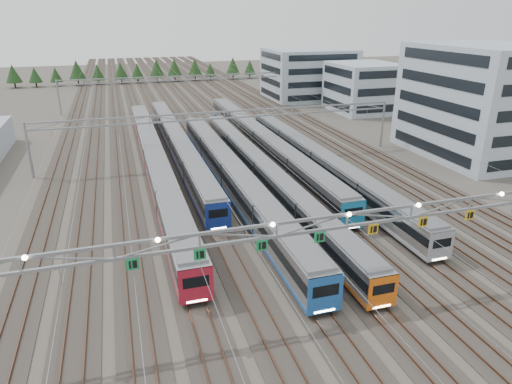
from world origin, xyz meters
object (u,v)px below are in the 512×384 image
object	(u,v)px
train_c	(232,176)
train_d	(263,172)
depot_bldg_south	(483,101)
depot_bldg_mid	(364,87)
train_a	(154,160)
gantry_near	(347,224)
train_b	(178,144)
train_e	(261,141)
train_f	(319,162)
gantry_far	(181,82)
depot_bldg_north	(309,74)
gantry_mid	(224,121)

from	to	relation	value
train_c	train_d	xyz separation A→B (m)	(4.50, 0.81, -0.23)
depot_bldg_south	depot_bldg_mid	world-z (taller)	depot_bldg_south
train_a	gantry_near	size ratio (longest dim) A/B	1.22
train_d	depot_bldg_mid	world-z (taller)	depot_bldg_mid
train_a	train_b	bearing A→B (deg)	59.78
train_d	depot_bldg_south	distance (m)	38.95
train_e	train_b	bearing A→B (deg)	170.96
depot_bldg_south	depot_bldg_mid	distance (m)	37.81
train_d	train_e	bearing A→B (deg)	73.27
train_e	depot_bldg_south	xyz separation A→B (m)	(33.65, -11.02, 6.61)
train_c	train_b	bearing A→B (deg)	104.08
train_a	depot_bldg_south	world-z (taller)	depot_bldg_south
train_f	gantry_far	bearing A→B (deg)	101.40
train_f	gantry_near	size ratio (longest dim) A/B	0.95
train_f	depot_bldg_south	distance (m)	29.99
train_c	depot_bldg_north	size ratio (longest dim) A/B	2.58
train_b	train_c	xyz separation A→B (m)	(4.50, -17.94, 0.09)
train_c	train_e	size ratio (longest dim) A/B	0.89
train_f	depot_bldg_mid	bearing A→B (deg)	53.65
gantry_far	depot_bldg_mid	bearing A→B (deg)	-21.44
train_e	depot_bldg_north	bearing A→B (deg)	58.77
train_e	depot_bldg_mid	bearing A→B (deg)	38.25
train_d	gantry_far	xyz separation A→B (m)	(-2.25, 57.57, 4.47)
train_b	depot_bldg_south	bearing A→B (deg)	-15.60
gantry_mid	depot_bldg_north	bearing A→B (deg)	54.49
train_c	depot_bldg_south	world-z (taller)	depot_bldg_south
train_d	depot_bldg_north	world-z (taller)	depot_bldg_north
train_c	depot_bldg_north	distance (m)	73.14
train_d	train_b	bearing A→B (deg)	117.73
train_a	depot_bldg_mid	bearing A→B (deg)	31.88
train_f	depot_bldg_south	xyz separation A→B (m)	(29.15, 2.17, 6.73)
train_c	gantry_near	distance (m)	27.28
gantry_mid	gantry_far	world-z (taller)	same
train_a	train_f	world-z (taller)	train_a
train_d	train_f	size ratio (longest dim) A/B	1.11
train_f	depot_bldg_north	world-z (taller)	depot_bldg_north
train_d	depot_bldg_mid	distance (m)	56.70
train_a	depot_bldg_north	size ratio (longest dim) A/B	3.13
train_a	gantry_near	xyz separation A→B (m)	(11.20, -36.95, 5.01)
gantry_far	depot_bldg_north	distance (m)	35.44
gantry_near	gantry_mid	xyz separation A→B (m)	(0.05, 40.12, -0.70)
train_a	train_d	xyz separation A→B (m)	(13.50, -9.40, -0.16)
train_c	gantry_near	size ratio (longest dim) A/B	1.01
train_b	train_c	bearing A→B (deg)	-75.92
train_a	train_b	size ratio (longest dim) A/B	1.15
train_d	depot_bldg_north	distance (m)	70.24
train_e	gantry_near	xyz separation A→B (m)	(-6.80, -42.52, 4.99)
train_d	depot_bldg_south	size ratio (longest dim) A/B	2.71
train_f	depot_bldg_south	size ratio (longest dim) A/B	2.44
depot_bldg_north	train_d	bearing A→B (deg)	-118.03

